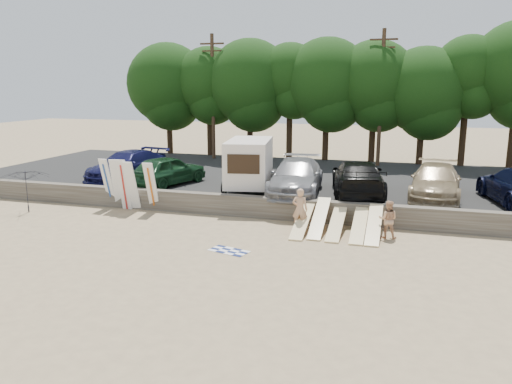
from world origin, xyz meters
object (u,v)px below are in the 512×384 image
Objects in this scene: car_1 at (168,170)px; car_3 at (358,178)px; box_trailer at (249,162)px; beachgoer_b at (388,219)px; beachgoer_a at (300,209)px; car_0 at (127,165)px; car_4 at (436,182)px; car_2 at (296,177)px; beach_umbrella at (26,191)px; cooler at (357,227)px.

car_3 is (10.26, 0.40, 0.06)m from car_1.
box_trailer reaches higher than beachgoer_b.
car_0 is at bearing -25.05° from beachgoer_a.
car_1 is 0.85× the size of car_4.
car_2 reaches higher than beach_umbrella.
car_0 reaches higher than car_1.
beachgoer_a is at bearing -134.73° from car_4.
car_2 is at bearing 21.02° from beach_umbrella.
car_1 is 2.63× the size of beachgoer_a.
box_trailer is at bearing -28.20° from beachgoer_b.
car_4 is (6.69, 0.91, -0.05)m from car_2.
cooler is (3.41, -3.40, -1.40)m from car_2.
box_trailer is 7.81m from car_0.
beachgoer_a is 13.43m from beach_umbrella.
car_3 is 3.86× the size of beachgoer_b.
car_4 is (16.92, -0.10, -0.01)m from car_0.
car_4 is at bearing 10.10° from car_0.
box_trailer reaches higher than car_1.
car_1 is 12.70m from beachgoer_b.
beachgoer_a is (8.27, -4.19, -0.60)m from car_1.
car_2 is 2.53× the size of beach_umbrella.
beach_umbrella is at bearing 61.80° from car_1.
car_2 is at bearing 4.80° from car_0.
box_trailer is 11.05m from beach_umbrella.
car_4 is (3.68, 0.31, -0.06)m from car_3.
beach_umbrella is (-13.41, -0.77, 0.15)m from beachgoer_a.
car_1 is at bearing 173.32° from car_2.
car_4 is at bearing 175.62° from car_3.
cooler is at bearing -40.10° from box_trailer.
car_0 reaches higher than beachgoer_a.
car_3 is 5.06m from beachgoer_b.
car_4 is 5.45m from beachgoer_b.
box_trailer is at bearing -50.12° from beachgoer_a.
box_trailer is at bearing 3.53° from car_0.
car_0 is at bearing 163.42° from box_trailer.
car_3 is (13.24, -0.40, 0.05)m from car_0.
beachgoer_a is 2.57m from cooler.
beachgoer_b is at bearing 100.38° from car_3.
car_4 reaches higher than cooler.
car_3 reaches higher than beachgoer_a.
box_trailer reaches higher than beach_umbrella.
beachgoer_a is 1.17× the size of beachgoer_b.
car_2 reaches higher than cooler.
beachgoer_a reaches higher than beachgoer_b.
car_2 is 6.27m from beachgoer_b.
car_4 reaches higher than beachgoer_a.
car_2 is at bearing -167.81° from car_4.
car_2 is 6.75m from car_4.
box_trailer is 0.75× the size of car_2.
beachgoer_b is 17.07m from beach_umbrella.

